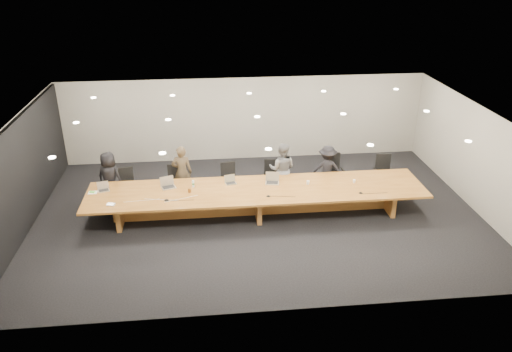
{
  "coord_description": "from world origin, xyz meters",
  "views": [
    {
      "loc": [
        -1.28,
        -11.85,
        6.63
      ],
      "look_at": [
        0.0,
        0.3,
        1.0
      ],
      "focal_mm": 35.0,
      "sensor_mm": 36.0,
      "label": 1
    }
  ],
  "objects_px": {
    "av_box": "(111,204)",
    "mic_center": "(268,196)",
    "conference_table": "(257,197)",
    "laptop_b": "(168,183)",
    "laptop_c": "(231,180)",
    "chair_left": "(174,183)",
    "chair_right": "(334,172)",
    "laptop_d": "(272,178)",
    "chair_mid_left": "(229,180)",
    "mic_right": "(361,193)",
    "laptop_a": "(103,187)",
    "paper_cup_far": "(354,181)",
    "amber_mug": "(190,190)",
    "person_c": "(282,169)",
    "chair_far_left": "(128,185)",
    "person_a": "(110,178)",
    "paper_cup_near": "(308,183)",
    "person_d": "(327,169)",
    "chair_mid_right": "(271,177)",
    "person_b": "(182,172)",
    "water_bottle": "(193,184)",
    "chair_far_right": "(384,172)"
  },
  "relations": [
    {
      "from": "conference_table",
      "to": "laptop_b",
      "type": "relative_size",
      "value": 24.48
    },
    {
      "from": "chair_far_right",
      "to": "mic_right",
      "type": "xyz_separation_m",
      "value": [
        -1.25,
        -1.76,
        0.24
      ]
    },
    {
      "from": "chair_mid_right",
      "to": "laptop_a",
      "type": "relative_size",
      "value": 3.44
    },
    {
      "from": "mic_center",
      "to": "person_b",
      "type": "bearing_deg",
      "value": 143.73
    },
    {
      "from": "person_c",
      "to": "chair_left",
      "type": "bearing_deg",
      "value": 16.25
    },
    {
      "from": "chair_left",
      "to": "laptop_b",
      "type": "bearing_deg",
      "value": -91.14
    },
    {
      "from": "chair_far_left",
      "to": "person_a",
      "type": "distance_m",
      "value": 0.53
    },
    {
      "from": "laptop_b",
      "to": "laptop_c",
      "type": "height_order",
      "value": "laptop_b"
    },
    {
      "from": "chair_right",
      "to": "av_box",
      "type": "distance_m",
      "value": 6.44
    },
    {
      "from": "laptop_c",
      "to": "mic_right",
      "type": "xyz_separation_m",
      "value": [
        3.36,
        -0.94,
        -0.1
      ]
    },
    {
      "from": "chair_mid_left",
      "to": "mic_right",
      "type": "distance_m",
      "value": 3.77
    },
    {
      "from": "chair_right",
      "to": "laptop_c",
      "type": "xyz_separation_m",
      "value": [
        -3.12,
        -0.89,
        0.32
      ]
    },
    {
      "from": "chair_mid_right",
      "to": "water_bottle",
      "type": "xyz_separation_m",
      "value": [
        -2.24,
        -0.91,
        0.33
      ]
    },
    {
      "from": "chair_mid_left",
      "to": "paper_cup_far",
      "type": "bearing_deg",
      "value": -25.92
    },
    {
      "from": "conference_table",
      "to": "laptop_a",
      "type": "relative_size",
      "value": 30.26
    },
    {
      "from": "chair_far_left",
      "to": "laptop_d",
      "type": "distance_m",
      "value": 4.12
    },
    {
      "from": "amber_mug",
      "to": "laptop_a",
      "type": "bearing_deg",
      "value": 171.83
    },
    {
      "from": "person_a",
      "to": "conference_table",
      "type": "bearing_deg",
      "value": -174.88
    },
    {
      "from": "laptop_d",
      "to": "av_box",
      "type": "distance_m",
      "value": 4.27
    },
    {
      "from": "paper_cup_near",
      "to": "mic_right",
      "type": "distance_m",
      "value": 1.44
    },
    {
      "from": "chair_right",
      "to": "laptop_a",
      "type": "xyz_separation_m",
      "value": [
        -6.49,
        -0.98,
        0.32
      ]
    },
    {
      "from": "chair_right",
      "to": "laptop_c",
      "type": "distance_m",
      "value": 3.26
    },
    {
      "from": "chair_far_left",
      "to": "mic_right",
      "type": "bearing_deg",
      "value": -28.82
    },
    {
      "from": "chair_far_right",
      "to": "water_bottle",
      "type": "bearing_deg",
      "value": -163.12
    },
    {
      "from": "laptop_a",
      "to": "av_box",
      "type": "distance_m",
      "value": 0.9
    },
    {
      "from": "laptop_a",
      "to": "person_d",
      "type": "bearing_deg",
      "value": -8.75
    },
    {
      "from": "chair_mid_left",
      "to": "amber_mug",
      "type": "xyz_separation_m",
      "value": [
        -1.11,
        -1.18,
        0.3
      ]
    },
    {
      "from": "water_bottle",
      "to": "paper_cup_near",
      "type": "distance_m",
      "value": 3.11
    },
    {
      "from": "paper_cup_near",
      "to": "mic_right",
      "type": "bearing_deg",
      "value": -28.16
    },
    {
      "from": "chair_mid_left",
      "to": "paper_cup_far",
      "type": "height_order",
      "value": "chair_mid_left"
    },
    {
      "from": "chair_mid_right",
      "to": "chair_right",
      "type": "xyz_separation_m",
      "value": [
        1.89,
        0.08,
        0.04
      ]
    },
    {
      "from": "person_a",
      "to": "av_box",
      "type": "bearing_deg",
      "value": 120.71
    },
    {
      "from": "mic_right",
      "to": "laptop_a",
      "type": "bearing_deg",
      "value": 172.81
    },
    {
      "from": "chair_mid_right",
      "to": "laptop_a",
      "type": "bearing_deg",
      "value": -159.65
    },
    {
      "from": "chair_far_left",
      "to": "person_c",
      "type": "distance_m",
      "value": 4.42
    },
    {
      "from": "chair_left",
      "to": "person_a",
      "type": "xyz_separation_m",
      "value": [
        -1.77,
        -0.05,
        0.26
      ]
    },
    {
      "from": "chair_mid_left",
      "to": "laptop_d",
      "type": "relative_size",
      "value": 2.74
    },
    {
      "from": "person_d",
      "to": "paper_cup_near",
      "type": "bearing_deg",
      "value": 63.77
    },
    {
      "from": "laptop_b",
      "to": "laptop_d",
      "type": "relative_size",
      "value": 1.0
    },
    {
      "from": "chair_right",
      "to": "laptop_d",
      "type": "xyz_separation_m",
      "value": [
        -1.99,
        -0.98,
        0.35
      ]
    },
    {
      "from": "chair_mid_left",
      "to": "chair_mid_right",
      "type": "height_order",
      "value": "chair_mid_right"
    },
    {
      "from": "chair_far_left",
      "to": "person_d",
      "type": "height_order",
      "value": "person_d"
    },
    {
      "from": "laptop_c",
      "to": "av_box",
      "type": "relative_size",
      "value": 1.53
    },
    {
      "from": "laptop_c",
      "to": "paper_cup_near",
      "type": "height_order",
      "value": "laptop_c"
    },
    {
      "from": "laptop_d",
      "to": "amber_mug",
      "type": "xyz_separation_m",
      "value": [
        -2.24,
        -0.32,
        -0.09
      ]
    },
    {
      "from": "chair_right",
      "to": "mic_center",
      "type": "relative_size",
      "value": 10.16
    },
    {
      "from": "person_d",
      "to": "av_box",
      "type": "relative_size",
      "value": 7.54
    },
    {
      "from": "person_c",
      "to": "laptop_a",
      "type": "distance_m",
      "value": 4.96
    },
    {
      "from": "laptop_b",
      "to": "conference_table",
      "type": "bearing_deg",
      "value": -26.82
    },
    {
      "from": "av_box",
      "to": "mic_center",
      "type": "distance_m",
      "value": 3.98
    }
  ]
}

